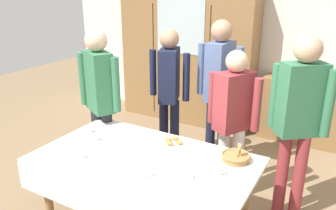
{
  "coord_description": "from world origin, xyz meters",
  "views": [
    {
      "loc": [
        1.42,
        -2.28,
        2.11
      ],
      "look_at": [
        0.0,
        0.2,
        1.07
      ],
      "focal_mm": 36.24,
      "sensor_mm": 36.0,
      "label": 1
    }
  ],
  "objects": [
    {
      "name": "bookshelf_low",
      "position": [
        0.85,
        2.41,
        0.44
      ],
      "size": [
        1.08,
        0.35,
        0.88
      ],
      "color": "olive",
      "rests_on": "ground"
    },
    {
      "name": "dining_table",
      "position": [
        0.0,
        -0.24,
        0.64
      ],
      "size": [
        1.83,
        1.08,
        0.72
      ],
      "color": "olive",
      "rests_on": "ground"
    },
    {
      "name": "person_behind_table_right",
      "position": [
        1.05,
        0.64,
        1.05
      ],
      "size": [
        0.52,
        0.38,
        1.72
      ],
      "color": "#933338",
      "rests_on": "ground"
    },
    {
      "name": "spoon_far_left",
      "position": [
        -0.28,
        -0.29,
        0.73
      ],
      "size": [
        0.12,
        0.02,
        0.01
      ],
      "color": "silver",
      "rests_on": "dining_table"
    },
    {
      "name": "person_beside_shelf",
      "position": [
        0.11,
        1.15,
        1.07
      ],
      "size": [
        0.52,
        0.38,
        1.75
      ],
      "color": "#191E38",
      "rests_on": "ground"
    },
    {
      "name": "tea_cup_mid_right",
      "position": [
        -0.47,
        -0.47,
        0.75
      ],
      "size": [
        0.13,
        0.13,
        0.06
      ],
      "color": "silver",
      "rests_on": "dining_table"
    },
    {
      "name": "back_wall",
      "position": [
        0.0,
        2.65,
        1.35
      ],
      "size": [
        6.4,
        0.1,
        2.7
      ],
      "primitive_type": "cube",
      "color": "silver",
      "rests_on": "ground"
    },
    {
      "name": "book_stack",
      "position": [
        0.85,
        2.41,
        0.94
      ],
      "size": [
        0.17,
        0.22,
        0.1
      ],
      "color": "#2D5184",
      "rests_on": "bookshelf_low"
    },
    {
      "name": "tea_cup_center",
      "position": [
        0.17,
        -0.43,
        0.75
      ],
      "size": [
        0.13,
        0.13,
        0.06
      ],
      "color": "white",
      "rests_on": "dining_table"
    },
    {
      "name": "tea_cup_back_edge",
      "position": [
        0.44,
        -0.31,
        0.75
      ],
      "size": [
        0.13,
        0.13,
        0.06
      ],
      "color": "white",
      "rests_on": "dining_table"
    },
    {
      "name": "tea_cup_mid_left",
      "position": [
        0.63,
        -0.12,
        0.75
      ],
      "size": [
        0.13,
        0.13,
        0.06
      ],
      "color": "white",
      "rests_on": "dining_table"
    },
    {
      "name": "spoon_back_edge",
      "position": [
        0.43,
        0.18,
        0.73
      ],
      "size": [
        0.12,
        0.02,
        0.01
      ],
      "color": "silver",
      "rests_on": "dining_table"
    },
    {
      "name": "person_behind_table_left",
      "position": [
        -0.87,
        0.28,
        1.03
      ],
      "size": [
        0.52,
        0.35,
        1.68
      ],
      "color": "#232328",
      "rests_on": "ground"
    },
    {
      "name": "pastry_plate",
      "position": [
        0.08,
        0.16,
        0.74
      ],
      "size": [
        0.28,
        0.28,
        0.05
      ],
      "color": "white",
      "rests_on": "dining_table"
    },
    {
      "name": "wall_cabinet",
      "position": [
        -0.9,
        2.35,
        1.07
      ],
      "size": [
        2.12,
        0.46,
        2.15
      ],
      "color": "olive",
      "rests_on": "ground"
    },
    {
      "name": "person_by_cabinet",
      "position": [
        0.45,
        0.67,
        0.92
      ],
      "size": [
        0.52,
        0.41,
        1.53
      ],
      "color": "silver",
      "rests_on": "ground"
    },
    {
      "name": "tea_cup_far_right",
      "position": [
        -0.76,
        -0.05,
        0.75
      ],
      "size": [
        0.13,
        0.13,
        0.06
      ],
      "color": "silver",
      "rests_on": "dining_table"
    },
    {
      "name": "bread_basket",
      "position": [
        0.67,
        0.15,
        0.76
      ],
      "size": [
        0.24,
        0.24,
        0.16
      ],
      "color": "#9E7542",
      "rests_on": "dining_table"
    },
    {
      "name": "tea_cup_near_left",
      "position": [
        -0.59,
        -0.15,
        0.75
      ],
      "size": [
        0.13,
        0.13,
        0.06
      ],
      "color": "silver",
      "rests_on": "dining_table"
    },
    {
      "name": "person_near_right_end",
      "position": [
        -0.44,
        1.0,
        0.99
      ],
      "size": [
        0.52,
        0.41,
        1.63
      ],
      "color": "#191E38",
      "rests_on": "ground"
    }
  ]
}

